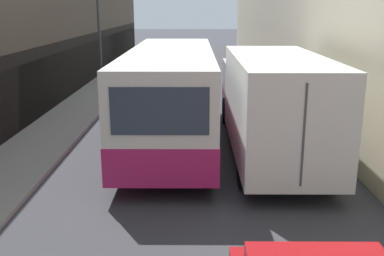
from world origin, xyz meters
name	(u,v)px	position (x,y,z in m)	size (l,w,h in m)	color
ground_plane	(191,134)	(0.00, 15.00, 0.00)	(150.00, 150.00, 0.00)	#38383D
sidewalk_left	(53,132)	(-4.70, 15.00, 0.06)	(2.11, 60.00, 0.12)	gray
bus	(172,94)	(-0.60, 14.05, 1.56)	(2.52, 9.66, 2.93)	silver
box_truck	(270,100)	(2.30, 13.03, 1.58)	(2.30, 8.69, 2.94)	silver
panel_van	(179,65)	(-0.76, 25.54, 1.04)	(1.89, 4.39, 1.84)	navy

